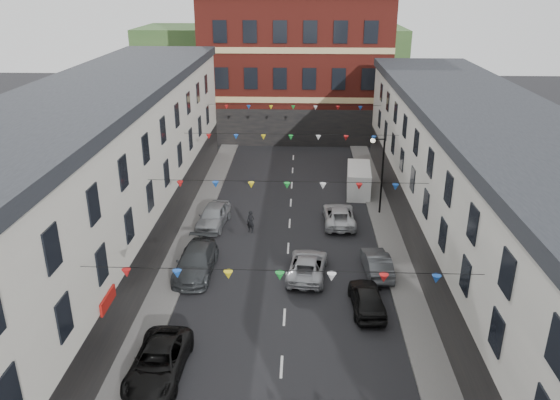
# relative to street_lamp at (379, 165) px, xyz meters

# --- Properties ---
(ground) EXTENTS (160.00, 160.00, 0.00)m
(ground) POSITION_rel_street_lamp_xyz_m (-6.55, -14.00, -3.90)
(ground) COLOR black
(ground) RESTS_ON ground
(pavement_left) EXTENTS (1.80, 64.00, 0.15)m
(pavement_left) POSITION_rel_street_lamp_xyz_m (-13.45, -12.00, -3.83)
(pavement_left) COLOR #605E5B
(pavement_left) RESTS_ON ground
(pavement_right) EXTENTS (1.80, 64.00, 0.15)m
(pavement_right) POSITION_rel_street_lamp_xyz_m (0.35, -12.00, -3.83)
(pavement_right) COLOR #605E5B
(pavement_right) RESTS_ON ground
(terrace_left) EXTENTS (8.40, 56.00, 10.70)m
(terrace_left) POSITION_rel_street_lamp_xyz_m (-18.33, -13.00, 1.44)
(terrace_left) COLOR beige
(terrace_left) RESTS_ON ground
(terrace_right) EXTENTS (8.40, 56.00, 9.70)m
(terrace_right) POSITION_rel_street_lamp_xyz_m (5.23, -13.00, 0.95)
(terrace_right) COLOR silver
(terrace_right) RESTS_ON ground
(civic_building) EXTENTS (20.60, 13.30, 18.50)m
(civic_building) POSITION_rel_street_lamp_xyz_m (-6.55, 23.95, 4.23)
(civic_building) COLOR maroon
(civic_building) RESTS_ON ground
(distant_hill) EXTENTS (40.00, 14.00, 10.00)m
(distant_hill) POSITION_rel_street_lamp_xyz_m (-10.55, 48.00, 1.10)
(distant_hill) COLOR #2C4D24
(distant_hill) RESTS_ON ground
(street_lamp) EXTENTS (1.10, 0.36, 6.00)m
(street_lamp) POSITION_rel_street_lamp_xyz_m (0.00, 0.00, 0.00)
(street_lamp) COLOR black
(street_lamp) RESTS_ON ground
(car_left_c) EXTENTS (2.44, 5.05, 1.38)m
(car_left_c) POSITION_rel_street_lamp_xyz_m (-12.05, -18.75, -3.21)
(car_left_c) COLOR black
(car_left_c) RESTS_ON ground
(car_left_d) EXTENTS (2.28, 5.37, 1.54)m
(car_left_d) POSITION_rel_street_lamp_xyz_m (-12.05, -9.47, -3.13)
(car_left_d) COLOR #363A3D
(car_left_d) RESTS_ON ground
(car_left_e) EXTENTS (2.32, 4.76, 1.56)m
(car_left_e) POSITION_rel_street_lamp_xyz_m (-12.05, -2.57, -3.12)
(car_left_e) COLOR gray
(car_left_e) RESTS_ON ground
(car_right_d) EXTENTS (1.89, 4.26, 1.43)m
(car_right_d) POSITION_rel_street_lamp_xyz_m (-2.12, -13.09, -3.19)
(car_right_d) COLOR black
(car_right_d) RESTS_ON ground
(car_right_e) EXTENTS (1.69, 4.18, 1.35)m
(car_right_e) POSITION_rel_street_lamp_xyz_m (-1.11, -9.09, -3.23)
(car_right_e) COLOR #474A4E
(car_right_e) RESTS_ON ground
(car_right_f) EXTENTS (2.25, 4.79, 1.33)m
(car_right_f) POSITION_rel_street_lamp_xyz_m (-2.95, -1.87, -3.24)
(car_right_f) COLOR silver
(car_right_f) RESTS_ON ground
(moving_car) EXTENTS (2.70, 4.94, 1.31)m
(moving_car) POSITION_rel_street_lamp_xyz_m (-5.31, -9.49, -3.25)
(moving_car) COLOR #B0B2B8
(moving_car) RESTS_ON ground
(white_van) EXTENTS (2.25, 5.02, 2.16)m
(white_van) POSITION_rel_street_lamp_xyz_m (-0.95, 4.59, -2.82)
(white_van) COLOR silver
(white_van) RESTS_ON ground
(pedestrian) EXTENTS (0.69, 0.59, 1.61)m
(pedestrian) POSITION_rel_street_lamp_xyz_m (-9.26, -3.60, -3.10)
(pedestrian) COLOR black
(pedestrian) RESTS_ON ground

